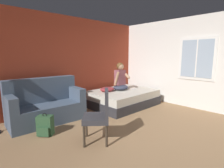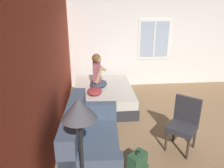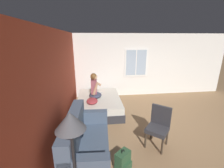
{
  "view_description": "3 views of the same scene",
  "coord_description": "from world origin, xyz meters",
  "px_view_note": "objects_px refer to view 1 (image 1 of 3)",
  "views": [
    {
      "loc": [
        -2.55,
        -1.62,
        1.6
      ],
      "look_at": [
        0.64,
        1.76,
        0.82
      ],
      "focal_mm": 28.0,
      "sensor_mm": 36.0,
      "label": 1
    },
    {
      "loc": [
        -3.92,
        2.36,
        2.55
      ],
      "look_at": [
        0.45,
        1.94,
        0.91
      ],
      "focal_mm": 35.0,
      "sensor_mm": 36.0,
      "label": 2
    },
    {
      "loc": [
        -3.57,
        2.2,
        2.49
      ],
      "look_at": [
        0.74,
        1.69,
        1.17
      ],
      "focal_mm": 24.0,
      "sensor_mm": 36.0,
      "label": 3
    }
  ],
  "objects_px": {
    "bed": "(123,98)",
    "couch": "(46,105)",
    "person_seated": "(120,79)",
    "backpack": "(45,126)",
    "throw_pillow": "(107,89)",
    "cell_phone": "(134,89)",
    "side_chair": "(100,114)"
  },
  "relations": [
    {
      "from": "side_chair",
      "to": "backpack",
      "type": "distance_m",
      "value": 1.2
    },
    {
      "from": "couch",
      "to": "throw_pillow",
      "type": "height_order",
      "value": "couch"
    },
    {
      "from": "backpack",
      "to": "cell_phone",
      "type": "relative_size",
      "value": 3.18
    },
    {
      "from": "bed",
      "to": "couch",
      "type": "height_order",
      "value": "couch"
    },
    {
      "from": "throw_pillow",
      "to": "cell_phone",
      "type": "height_order",
      "value": "throw_pillow"
    },
    {
      "from": "backpack",
      "to": "cell_phone",
      "type": "xyz_separation_m",
      "value": [
        3.11,
        0.29,
        0.29
      ]
    },
    {
      "from": "person_seated",
      "to": "backpack",
      "type": "relative_size",
      "value": 1.91
    },
    {
      "from": "throw_pillow",
      "to": "couch",
      "type": "bearing_deg",
      "value": 176.06
    },
    {
      "from": "backpack",
      "to": "person_seated",
      "type": "bearing_deg",
      "value": 10.75
    },
    {
      "from": "backpack",
      "to": "throw_pillow",
      "type": "distance_m",
      "value": 2.32
    },
    {
      "from": "person_seated",
      "to": "couch",
      "type": "bearing_deg",
      "value": 174.65
    },
    {
      "from": "person_seated",
      "to": "backpack",
      "type": "height_order",
      "value": "person_seated"
    },
    {
      "from": "bed",
      "to": "couch",
      "type": "xyz_separation_m",
      "value": [
        -2.33,
        0.36,
        0.16
      ]
    },
    {
      "from": "couch",
      "to": "cell_phone",
      "type": "bearing_deg",
      "value": -9.13
    },
    {
      "from": "couch",
      "to": "cell_phone",
      "type": "xyz_separation_m",
      "value": [
        2.77,
        -0.44,
        0.09
      ]
    },
    {
      "from": "backpack",
      "to": "couch",
      "type": "bearing_deg",
      "value": 65.33
    },
    {
      "from": "cell_phone",
      "to": "couch",
      "type": "bearing_deg",
      "value": 122.51
    },
    {
      "from": "side_chair",
      "to": "throw_pillow",
      "type": "xyz_separation_m",
      "value": [
        1.59,
        1.57,
        0.02
      ]
    },
    {
      "from": "bed",
      "to": "person_seated",
      "type": "distance_m",
      "value": 0.62
    },
    {
      "from": "throw_pillow",
      "to": "cell_phone",
      "type": "relative_size",
      "value": 3.33
    },
    {
      "from": "couch",
      "to": "backpack",
      "type": "relative_size",
      "value": 3.8
    },
    {
      "from": "bed",
      "to": "throw_pillow",
      "type": "distance_m",
      "value": 0.6
    },
    {
      "from": "bed",
      "to": "couch",
      "type": "distance_m",
      "value": 2.36
    },
    {
      "from": "backpack",
      "to": "cell_phone",
      "type": "distance_m",
      "value": 3.13
    },
    {
      "from": "couch",
      "to": "cell_phone",
      "type": "distance_m",
      "value": 2.8
    },
    {
      "from": "couch",
      "to": "person_seated",
      "type": "xyz_separation_m",
      "value": [
        2.37,
        -0.22,
        0.44
      ]
    },
    {
      "from": "backpack",
      "to": "throw_pillow",
      "type": "xyz_separation_m",
      "value": [
        2.22,
        0.61,
        0.36
      ]
    },
    {
      "from": "backpack",
      "to": "cell_phone",
      "type": "height_order",
      "value": "cell_phone"
    },
    {
      "from": "person_seated",
      "to": "backpack",
      "type": "bearing_deg",
      "value": -169.25
    },
    {
      "from": "person_seated",
      "to": "cell_phone",
      "type": "distance_m",
      "value": 0.58
    },
    {
      "from": "throw_pillow",
      "to": "side_chair",
      "type": "bearing_deg",
      "value": -135.39
    },
    {
      "from": "side_chair",
      "to": "throw_pillow",
      "type": "height_order",
      "value": "side_chair"
    }
  ]
}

